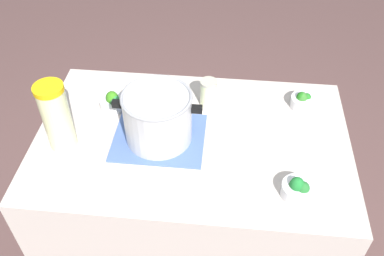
% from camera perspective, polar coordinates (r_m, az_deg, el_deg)
% --- Properties ---
extents(counter_slab, '(1.20, 0.77, 0.92)m').
position_cam_1_polar(counter_slab, '(1.97, -0.00, -10.76)').
color(counter_slab, beige).
rests_on(counter_slab, ground_plane).
extents(dish_cloth, '(0.34, 0.28, 0.01)m').
position_cam_1_polar(dish_cloth, '(1.62, -4.43, -1.26)').
color(dish_cloth, '#4D6AAD').
rests_on(dish_cloth, counter_slab).
extents(cooking_pot, '(0.32, 0.26, 0.20)m').
position_cam_1_polar(cooking_pot, '(1.54, -4.64, 1.56)').
color(cooking_pot, '#B7B7BC').
rests_on(cooking_pot, dish_cloth).
extents(lemonade_pitcher, '(0.10, 0.10, 0.27)m').
position_cam_1_polar(lemonade_pitcher, '(1.57, -17.79, 1.49)').
color(lemonade_pitcher, beige).
rests_on(lemonade_pitcher, counter_slab).
extents(mason_jar, '(0.07, 0.07, 0.12)m').
position_cam_1_polar(mason_jar, '(1.72, 2.23, 4.75)').
color(mason_jar, beige).
rests_on(mason_jar, counter_slab).
extents(broccoli_bowl_front, '(0.11, 0.11, 0.08)m').
position_cam_1_polar(broccoli_bowl_front, '(1.45, 14.05, -7.94)').
color(broccoli_bowl_front, silver).
rests_on(broccoli_bowl_front, counter_slab).
extents(broccoli_bowl_center, '(0.10, 0.10, 0.08)m').
position_cam_1_polar(broccoli_bowl_center, '(1.75, -10.56, 3.46)').
color(broccoli_bowl_center, silver).
rests_on(broccoli_bowl_center, counter_slab).
extents(broccoli_bowl_back, '(0.11, 0.11, 0.07)m').
position_cam_1_polar(broccoli_bowl_back, '(1.79, 14.83, 3.55)').
color(broccoli_bowl_back, silver).
rests_on(broccoli_bowl_back, counter_slab).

